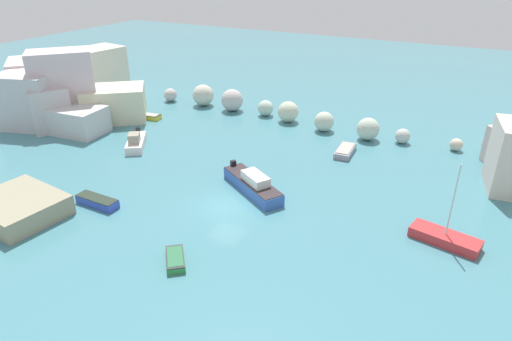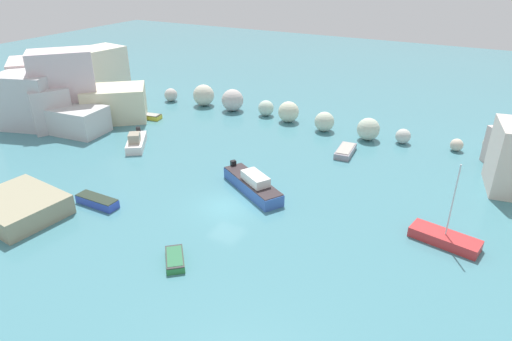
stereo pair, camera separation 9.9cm
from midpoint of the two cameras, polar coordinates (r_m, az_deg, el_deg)
name	(u,v)px [view 2 (the right image)]	position (r m, az deg, el deg)	size (l,w,h in m)	color
cove_water	(226,207)	(35.37, -3.78, -4.65)	(160.00, 160.00, 0.00)	teal
cliff_headland_left	(59,94)	(59.03, -23.81, 8.99)	(22.29, 20.01, 8.38)	beige
rock_breakwater	(292,112)	(52.76, 4.69, 7.40)	(41.23, 4.30, 2.73)	beige
stone_dock	(19,206)	(38.29, -27.99, -4.07)	(6.38, 5.28, 1.54)	#9C9679
moored_boat_0	(253,184)	(37.15, -0.34, -1.77)	(6.89, 5.15, 1.78)	#395FB3
moored_boat_1	(149,116)	(55.61, -13.48, 6.77)	(3.13, 1.62, 0.57)	gold
moored_boat_2	(136,142)	(47.40, -15.00, 3.56)	(3.97, 4.75, 1.76)	white
moored_boat_3	(445,238)	(33.62, 23.03, -7.95)	(4.84, 2.53, 6.00)	red
moored_boat_4	(97,201)	(37.50, -19.54, -3.71)	(3.67, 1.16, 0.71)	blue
moored_boat_5	(345,151)	(45.17, 11.41, 2.46)	(1.70, 3.66, 0.66)	gray
moored_boat_6	(175,259)	(29.78, -10.23, -11.05)	(2.52, 2.69, 0.51)	#318A44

